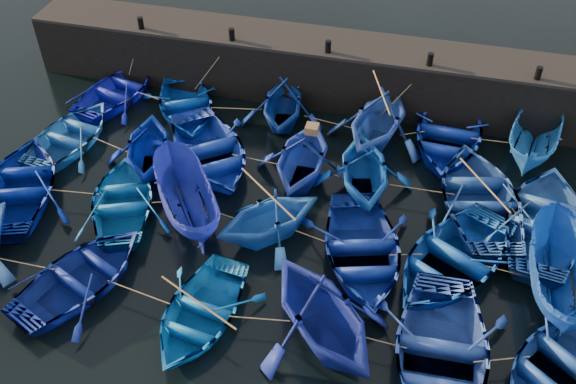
% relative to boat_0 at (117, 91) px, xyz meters
% --- Properties ---
extents(ground, '(120.00, 120.00, 0.00)m').
position_rel_boat_0_xyz_m(ground, '(8.72, -7.93, -0.47)').
color(ground, black).
rests_on(ground, ground).
extents(quay_wall, '(26.00, 2.50, 2.50)m').
position_rel_boat_0_xyz_m(quay_wall, '(8.72, 2.57, 0.78)').
color(quay_wall, black).
rests_on(quay_wall, ground).
extents(quay_top, '(26.00, 2.50, 0.12)m').
position_rel_boat_0_xyz_m(quay_top, '(8.72, 2.57, 2.09)').
color(quay_top, black).
rests_on(quay_top, quay_wall).
extents(bollard_0, '(0.24, 0.24, 0.50)m').
position_rel_boat_0_xyz_m(bollard_0, '(0.72, 1.67, 2.40)').
color(bollard_0, black).
rests_on(bollard_0, quay_top).
extents(bollard_1, '(0.24, 0.24, 0.50)m').
position_rel_boat_0_xyz_m(bollard_1, '(4.72, 1.67, 2.40)').
color(bollard_1, black).
rests_on(bollard_1, quay_top).
extents(bollard_2, '(0.24, 0.24, 0.50)m').
position_rel_boat_0_xyz_m(bollard_2, '(8.72, 1.67, 2.40)').
color(bollard_2, black).
rests_on(bollard_2, quay_top).
extents(bollard_3, '(0.24, 0.24, 0.50)m').
position_rel_boat_0_xyz_m(bollard_3, '(12.72, 1.67, 2.40)').
color(bollard_3, black).
rests_on(bollard_3, quay_top).
extents(bollard_4, '(0.24, 0.24, 0.50)m').
position_rel_boat_0_xyz_m(bollard_4, '(16.72, 1.67, 2.40)').
color(bollard_4, black).
rests_on(bollard_4, quay_top).
extents(boat_0, '(4.29, 5.23, 0.95)m').
position_rel_boat_0_xyz_m(boat_0, '(0.00, 0.00, 0.00)').
color(boat_0, '#0F18A0').
rests_on(boat_0, ground).
extents(boat_1, '(5.16, 5.72, 0.98)m').
position_rel_boat_0_xyz_m(boat_1, '(3.22, -0.37, 0.02)').
color(boat_1, '#053B98').
rests_on(boat_1, ground).
extents(boat_2, '(3.94, 4.38, 2.05)m').
position_rel_boat_0_xyz_m(boat_2, '(7.27, 0.05, 0.55)').
color(boat_2, navy).
rests_on(boat_2, ground).
extents(boat_3, '(4.73, 5.20, 2.35)m').
position_rel_boat_0_xyz_m(boat_3, '(11.17, -0.30, 0.70)').
color(boat_3, '#274EAA').
rests_on(boat_3, ground).
extents(boat_4, '(4.11, 5.57, 1.12)m').
position_rel_boat_0_xyz_m(boat_4, '(13.87, 0.19, 0.09)').
color(boat_4, '#0E2A9B').
rests_on(boat_4, ground).
extents(boat_5, '(2.70, 5.00, 1.83)m').
position_rel_boat_0_xyz_m(boat_5, '(17.04, 0.26, 0.44)').
color(boat_5, blue).
rests_on(boat_5, ground).
extents(boat_6, '(3.86, 4.94, 0.94)m').
position_rel_boat_0_xyz_m(boat_6, '(-0.39, -3.34, -0.00)').
color(boat_6, blue).
rests_on(boat_6, ground).
extents(boat_7, '(4.48, 4.82, 2.07)m').
position_rel_boat_0_xyz_m(boat_7, '(3.20, -3.88, 0.56)').
color(boat_7, '#001987').
rests_on(boat_7, ground).
extents(boat_8, '(6.32, 6.59, 1.11)m').
position_rel_boat_0_xyz_m(boat_8, '(5.23, -3.05, 0.08)').
color(boat_8, blue).
rests_on(boat_8, ground).
extents(boat_9, '(3.69, 4.28, 2.24)m').
position_rel_boat_0_xyz_m(boat_9, '(8.88, -3.18, 0.65)').
color(boat_9, navy).
rests_on(boat_9, ground).
extents(boat_10, '(4.48, 4.90, 2.19)m').
position_rel_boat_0_xyz_m(boat_10, '(11.15, -3.30, 0.62)').
color(boat_10, '#0D4BAB').
rests_on(boat_10, ground).
extents(boat_11, '(5.29, 6.47, 1.18)m').
position_rel_boat_0_xyz_m(boat_11, '(15.22, -3.26, 0.12)').
color(boat_11, navy).
rests_on(boat_11, ground).
extents(boat_12, '(4.80, 6.14, 1.16)m').
position_rel_boat_0_xyz_m(boat_12, '(17.37, -3.84, 0.11)').
color(boat_12, '#295AAB').
rests_on(boat_12, ground).
extents(boat_13, '(5.32, 6.22, 1.09)m').
position_rel_boat_0_xyz_m(boat_13, '(-0.56, -6.55, 0.07)').
color(boat_13, navy).
rests_on(boat_13, ground).
extents(boat_14, '(4.68, 5.38, 0.93)m').
position_rel_boat_0_xyz_m(boat_14, '(3.24, -6.31, -0.01)').
color(boat_14, '#0E5BA2').
rests_on(boat_14, ground).
extents(boat_15, '(4.14, 4.80, 1.80)m').
position_rel_boat_0_xyz_m(boat_15, '(5.52, -6.13, 0.43)').
color(boat_15, '#202CA3').
rests_on(boat_15, ground).
extents(boat_16, '(4.91, 4.90, 1.96)m').
position_rel_boat_0_xyz_m(boat_16, '(8.48, -6.34, 0.51)').
color(boat_16, blue).
rests_on(boat_16, ground).
extents(boat_17, '(5.04, 6.02, 1.07)m').
position_rel_boat_0_xyz_m(boat_17, '(11.62, -6.66, 0.06)').
color(boat_17, navy).
rests_on(boat_17, ground).
extents(boat_18, '(5.96, 6.58, 1.12)m').
position_rel_boat_0_xyz_m(boat_18, '(14.42, -6.37, 0.09)').
color(boat_18, '#0B4092').
rests_on(boat_18, ground).
extents(boat_19, '(1.94, 4.72, 1.80)m').
position_rel_boat_0_xyz_m(boat_19, '(17.45, -6.49, 0.43)').
color(boat_19, '#1145A3').
rests_on(boat_19, ground).
extents(boat_21, '(4.89, 5.57, 0.96)m').
position_rel_boat_0_xyz_m(boat_21, '(3.49, -9.82, 0.01)').
color(boat_21, navy).
rests_on(boat_21, ground).
extents(boat_22, '(3.60, 4.66, 0.89)m').
position_rel_boat_0_xyz_m(boat_22, '(7.45, -10.18, -0.03)').
color(boat_22, '#0B5DAE').
rests_on(boat_22, ground).
extents(boat_23, '(6.07, 6.09, 2.43)m').
position_rel_boat_0_xyz_m(boat_23, '(11.00, -9.90, 0.74)').
color(boat_23, navy).
rests_on(boat_23, ground).
extents(boat_24, '(4.21, 5.71, 1.15)m').
position_rel_boat_0_xyz_m(boat_24, '(14.34, -9.99, 0.10)').
color(boat_24, '#2647A2').
rests_on(boat_24, ground).
extents(boat_25, '(5.84, 6.10, 1.03)m').
position_rel_boat_0_xyz_m(boat_25, '(17.60, -9.43, 0.04)').
color(boat_25, navy).
rests_on(boat_25, ground).
extents(wooden_crate, '(0.44, 0.45, 0.29)m').
position_rel_boat_0_xyz_m(wooden_crate, '(9.18, -3.18, 1.91)').
color(wooden_crate, brown).
rests_on(wooden_crate, boat_9).
extents(mooring_ropes, '(17.09, 11.79, 2.10)m').
position_rel_boat_0_xyz_m(mooring_ropes, '(8.46, -3.06, 0.40)').
color(mooring_ropes, tan).
rests_on(mooring_ropes, ground).
extents(loose_oars, '(10.02, 11.96, 1.52)m').
position_rel_boat_0_xyz_m(loose_oars, '(10.58, -5.02, 1.15)').
color(loose_oars, '#99724C').
rests_on(loose_oars, ground).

